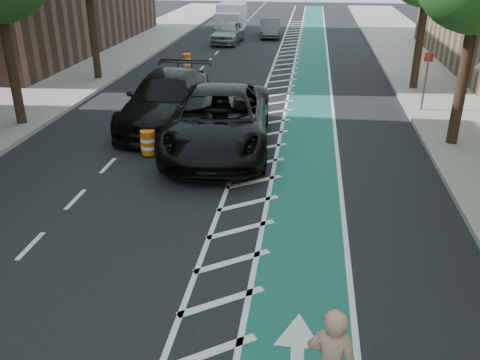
# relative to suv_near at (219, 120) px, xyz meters

# --- Properties ---
(ground) EXTENTS (120.00, 120.00, 0.00)m
(ground) POSITION_rel_suv_near_xyz_m (0.00, -6.87, -1.00)
(ground) COLOR black
(ground) RESTS_ON ground
(bike_lane) EXTENTS (2.00, 90.00, 0.01)m
(bike_lane) POSITION_rel_suv_near_xyz_m (3.00, 3.13, -0.99)
(bike_lane) COLOR #18554E
(bike_lane) RESTS_ON ground
(buffer_strip) EXTENTS (1.40, 90.00, 0.01)m
(buffer_strip) POSITION_rel_suv_near_xyz_m (1.50, 3.13, -0.99)
(buffer_strip) COLOR silver
(buffer_strip) RESTS_ON ground
(sidewalk_left) EXTENTS (5.00, 90.00, 0.15)m
(sidewalk_left) POSITION_rel_suv_near_xyz_m (-9.50, 3.13, -0.92)
(sidewalk_left) COLOR gray
(sidewalk_left) RESTS_ON ground
(curb_right) EXTENTS (0.12, 90.00, 0.16)m
(curb_right) POSITION_rel_suv_near_xyz_m (7.05, 3.13, -0.92)
(curb_right) COLOR gray
(curb_right) RESTS_ON ground
(curb_left) EXTENTS (0.12, 90.00, 0.16)m
(curb_left) POSITION_rel_suv_near_xyz_m (-7.05, 3.13, -0.92)
(curb_left) COLOR gray
(curb_left) RESTS_ON ground
(sign_post) EXTENTS (0.35, 0.08, 2.47)m
(sign_post) POSITION_rel_suv_near_xyz_m (7.60, 5.13, 0.35)
(sign_post) COLOR #4C4C4C
(sign_post) RESTS_ON ground
(suv_near) EXTENTS (3.85, 7.41, 1.99)m
(suv_near) POSITION_rel_suv_near_xyz_m (0.00, 0.00, 0.00)
(suv_near) COLOR black
(suv_near) RESTS_ON ground
(suv_far) EXTENTS (2.74, 6.66, 1.93)m
(suv_far) POSITION_rel_suv_near_xyz_m (-2.40, 2.27, -0.03)
(suv_far) COLOR black
(suv_far) RESTS_ON ground
(car_silver) EXTENTS (2.13, 4.69, 1.56)m
(car_silver) POSITION_rel_suv_near_xyz_m (-3.07, 21.04, -0.22)
(car_silver) COLOR gray
(car_silver) RESTS_ON ground
(car_grey) EXTENTS (1.90, 4.34, 1.39)m
(car_grey) POSITION_rel_suv_near_xyz_m (-0.31, 24.28, -0.30)
(car_grey) COLOR #535358
(car_grey) RESTS_ON ground
(box_truck) EXTENTS (2.26, 4.84, 2.00)m
(box_truck) POSITION_rel_suv_near_xyz_m (-3.95, 28.06, -0.07)
(box_truck) COLOR silver
(box_truck) RESTS_ON ground
(barrel_a) EXTENTS (0.61, 0.61, 0.83)m
(barrel_a) POSITION_rel_suv_near_xyz_m (-2.20, -0.98, -0.60)
(barrel_a) COLOR #DE5E0B
(barrel_a) RESTS_ON ground
(barrel_b) EXTENTS (0.68, 0.68, 0.93)m
(barrel_b) POSITION_rel_suv_near_xyz_m (-2.24, 5.96, -0.56)
(barrel_b) COLOR #EC5C0C
(barrel_b) RESTS_ON ground
(barrel_c) EXTENTS (0.62, 0.62, 0.85)m
(barrel_c) POSITION_rel_suv_near_xyz_m (-4.00, 12.13, -0.60)
(barrel_c) COLOR #E15E0B
(barrel_c) RESTS_ON ground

